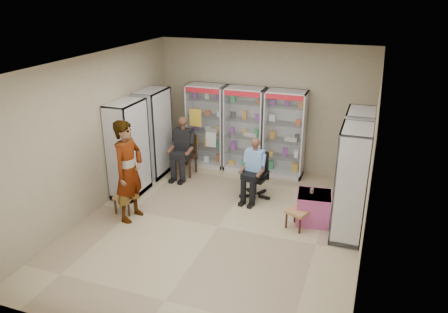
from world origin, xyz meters
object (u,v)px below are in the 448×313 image
(cabinet_back_right, at_px, (285,134))
(wooden_chair, at_px, (185,155))
(cabinet_left_far, at_px, (154,133))
(cabinet_back_mid, at_px, (245,130))
(cabinet_right_far, at_px, (356,161))
(cabinet_back_left, at_px, (207,126))
(cabinet_left_near, at_px, (128,149))
(office_chair, at_px, (255,176))
(pink_trunk, at_px, (313,208))
(standing_man, at_px, (129,171))
(cabinet_right_near, at_px, (351,184))
(woven_stool_b, at_px, (126,203))
(seated_shopkeeper, at_px, (255,170))
(woven_stool_a, at_px, (297,219))

(cabinet_back_right, bearing_deg, wooden_chair, -161.25)
(cabinet_back_right, relative_size, cabinet_left_far, 1.00)
(cabinet_back_mid, xyz_separation_m, cabinet_right_far, (2.58, -1.13, 0.00))
(cabinet_back_left, height_order, cabinet_left_near, same)
(cabinet_left_near, xyz_separation_m, office_chair, (2.53, 0.70, -0.51))
(cabinet_back_left, bearing_deg, pink_trunk, -33.89)
(standing_man, bearing_deg, wooden_chair, 3.41)
(cabinet_back_mid, distance_m, cabinet_left_near, 2.77)
(cabinet_left_near, bearing_deg, cabinet_back_right, 125.65)
(wooden_chair, relative_size, standing_man, 0.49)
(cabinet_back_mid, distance_m, cabinet_right_far, 2.82)
(office_chair, bearing_deg, standing_man, -132.24)
(cabinet_right_near, distance_m, standing_man, 3.96)
(cabinet_left_near, relative_size, wooden_chair, 2.13)
(cabinet_right_far, relative_size, office_chair, 2.05)
(cabinet_back_right, bearing_deg, woven_stool_b, -131.88)
(office_chair, xyz_separation_m, woven_stool_b, (-2.20, -1.46, -0.31))
(cabinet_back_left, distance_m, standing_man, 2.98)
(seated_shopkeeper, xyz_separation_m, standing_man, (-1.97, -1.58, 0.35))
(cabinet_back_left, relative_size, wooden_chair, 2.13)
(cabinet_left_far, relative_size, seated_shopkeeper, 1.61)
(standing_man, bearing_deg, cabinet_back_left, -0.67)
(cabinet_back_mid, bearing_deg, standing_man, -113.98)
(cabinet_right_far, height_order, cabinet_left_far, same)
(office_chair, relative_size, standing_man, 0.50)
(pink_trunk, bearing_deg, seated_shopkeeper, 156.17)
(cabinet_right_far, distance_m, pink_trunk, 1.25)
(cabinet_back_mid, relative_size, pink_trunk, 3.35)
(cabinet_right_near, height_order, office_chair, cabinet_right_near)
(cabinet_back_mid, xyz_separation_m, woven_stool_a, (1.72, -2.27, -0.82))
(cabinet_right_near, relative_size, standing_man, 1.03)
(cabinet_right_near, height_order, woven_stool_a, cabinet_right_near)
(cabinet_right_near, bearing_deg, cabinet_left_far, 73.75)
(cabinet_right_near, relative_size, seated_shopkeeper, 1.61)
(cabinet_right_far, bearing_deg, cabinet_left_far, 87.43)
(cabinet_back_left, relative_size, seated_shopkeeper, 1.61)
(woven_stool_b, relative_size, standing_man, 0.19)
(cabinet_back_left, distance_m, cabinet_left_near, 2.23)
(wooden_chair, xyz_separation_m, woven_stool_b, (-0.35, -2.06, -0.29))
(cabinet_back_left, height_order, seated_shopkeeper, cabinet_back_left)
(cabinet_left_near, relative_size, office_chair, 2.05)
(cabinet_right_far, distance_m, seated_shopkeeper, 1.98)
(cabinet_right_far, relative_size, woven_stool_b, 5.49)
(cabinet_left_far, bearing_deg, cabinet_back_left, 135.00)
(cabinet_back_left, xyz_separation_m, standing_man, (-0.37, -2.96, -0.03))
(cabinet_left_near, xyz_separation_m, pink_trunk, (3.84, 0.08, -0.71))
(cabinet_left_near, bearing_deg, cabinet_right_near, 87.43)
(cabinet_back_left, xyz_separation_m, woven_stool_b, (-0.60, -2.79, -0.82))
(cabinet_back_left, height_order, standing_man, cabinet_back_left)
(cabinet_left_near, height_order, standing_man, cabinet_left_near)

